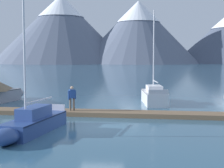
% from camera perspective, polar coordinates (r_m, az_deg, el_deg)
% --- Properties ---
extents(ground_plane, '(700.00, 700.00, 0.00)m').
position_cam_1_polar(ground_plane, '(18.41, -2.08, -7.73)').
color(ground_plane, '#335B75').
extents(mountain_west_summit, '(94.62, 94.62, 47.56)m').
position_cam_1_polar(mountain_west_summit, '(233.72, -8.90, 9.59)').
color(mountain_west_summit, slate).
rests_on(mountain_west_summit, ground).
extents(mountain_central_massif, '(81.97, 81.97, 42.45)m').
position_cam_1_polar(mountain_central_massif, '(224.82, 4.63, 9.18)').
color(mountain_central_massif, slate).
rests_on(mountain_central_massif, ground).
extents(dock, '(28.74, 2.48, 0.30)m').
position_cam_1_polar(dock, '(22.27, -0.57, -5.18)').
color(dock, brown).
rests_on(dock, ground).
extents(sailboat_second_berth, '(2.28, 6.28, 8.41)m').
position_cam_1_polar(sailboat_second_berth, '(17.39, -14.11, -6.74)').
color(sailboat_second_berth, navy).
rests_on(sailboat_second_berth, ground).
extents(sailboat_mid_dock_port, '(2.31, 5.66, 7.99)m').
position_cam_1_polar(sailboat_mid_dock_port, '(28.36, 7.30, -2.03)').
color(sailboat_mid_dock_port, silver).
rests_on(sailboat_mid_dock_port, ground).
extents(person_on_dock, '(0.50, 0.40, 1.69)m').
position_cam_1_polar(person_on_dock, '(22.54, -7.03, -2.23)').
color(person_on_dock, brown).
rests_on(person_on_dock, dock).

